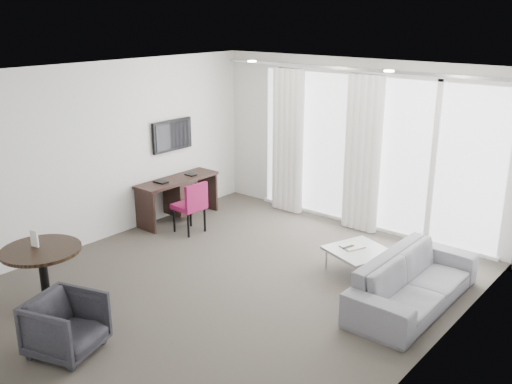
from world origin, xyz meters
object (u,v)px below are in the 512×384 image
Objects in this scene: coffee_table at (358,261)px; rattan_chair_a at (455,194)px; round_table at (44,277)px; tub_armchair at (66,325)px; sofa at (414,281)px; desk_chair at (189,207)px; desk at (178,199)px.

rattan_chair_a is (0.20, 2.69, 0.29)m from coffee_table.
round_table is 1.35× the size of tub_armchair.
sofa is (2.23, 3.11, -0.01)m from tub_armchair.
rattan_chair_a reaches higher than desk_chair.
rattan_chair_a is at bearing -31.72° from tub_armchair.
tub_armchair is 0.33× the size of sofa.
round_table is 4.25m from sofa.
desk_chair reaches higher than desk.
round_table reaches higher than desk.
round_table is 1.23× the size of coffee_table.
desk_chair is at bearing -172.12° from coffee_table.
sofa is 3.11m from rattan_chair_a.
desk_chair is 1.12× the size of coffee_table.
desk_chair is at bearing -147.35° from rattan_chair_a.
desk reaches higher than coffee_table.
sofa is at bearing -53.44° from tub_armchair.
desk is at bearing -154.93° from rattan_chair_a.
round_table is 3.86m from coffee_table.
desk_chair reaches higher than sofa.
rattan_chair_a reaches higher than tub_armchair.
tub_armchair is (1.42, -3.06, -0.11)m from desk_chair.
desk_chair is 2.70m from round_table.
rattan_chair_a is at bearing 49.53° from desk_chair.
round_table is at bearing 129.81° from sofa.
desk is 0.73× the size of sofa.
desk is at bearing -178.28° from coffee_table.
sofa is at bearing -90.33° from rattan_chair_a.
round_table is at bearing -127.52° from rattan_chair_a.
desk is at bearing 86.84° from sofa.
coffee_table is at bearing 70.06° from sofa.
desk_chair is 4.26m from rattan_chair_a.
tub_armchair is (1.03, -0.39, -0.06)m from round_table.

